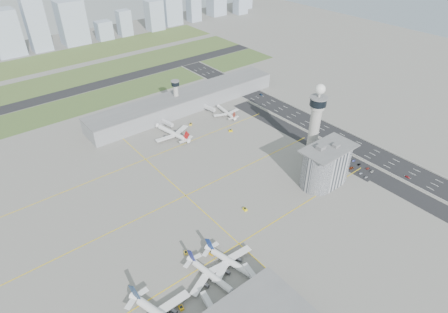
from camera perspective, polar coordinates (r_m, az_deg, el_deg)
ground at (r=277.26m, az=4.55°, el=-5.75°), size 1000.00×1000.00×0.00m
grass_strip_0 at (r=436.01m, az=-18.16°, el=8.44°), size 480.00×50.00×0.08m
grass_strip_1 at (r=502.21m, az=-21.59°, el=11.12°), size 480.00×60.00×0.08m
grass_strip_2 at (r=575.21m, az=-24.41°, el=13.27°), size 480.00×70.00×0.08m
runway at (r=468.33m, az=-19.97°, el=9.86°), size 480.00×22.00×0.10m
highway at (r=352.80m, az=18.46°, el=2.07°), size 28.00×500.00×0.10m
barrier_left at (r=342.14m, az=17.12°, el=1.38°), size 0.60×500.00×1.20m
barrier_right at (r=363.15m, az=19.75°, el=2.86°), size 0.60×500.00×1.20m
landside_road at (r=330.06m, az=17.34°, el=-0.08°), size 18.00×260.00×0.08m
parking_lot at (r=323.62m, az=18.81°, el=-1.14°), size 20.00×44.00×0.10m
taxiway_line_h_0 at (r=241.48m, az=2.30°, el=-13.16°), size 260.00×0.60×0.01m
taxiway_line_h_1 at (r=276.59m, az=-5.86°, el=-5.95°), size 260.00×0.60×0.01m
taxiway_line_h_2 at (r=319.20m, az=-11.86°, el=-0.42°), size 260.00×0.60×0.01m
taxiway_line_v at (r=276.59m, az=-5.86°, el=-5.95°), size 0.60×260.00×0.01m
control_tower at (r=307.99m, az=13.79°, el=5.60°), size 14.00×14.00×64.50m
secondary_tower at (r=385.21m, az=-7.34°, el=9.59°), size 8.60×8.60×31.90m
admin_building at (r=289.37m, az=15.27°, el=-1.28°), size 42.00×24.00×33.50m
terminal_pier at (r=393.01m, az=-5.83°, el=8.46°), size 210.00×32.00×15.80m
airplane_near_b at (r=219.78m, az=-1.82°, el=-17.40°), size 38.34×43.13×10.77m
airplane_near_c at (r=225.45m, az=1.29°, el=-15.53°), size 41.99×46.45×11.15m
airplane_far_a at (r=344.13m, az=-7.98°, el=3.99°), size 44.89×50.25×12.40m
airplane_far_b at (r=378.58m, az=0.33°, el=7.06°), size 33.39×37.73×9.53m
jet_bridge_near_2 at (r=219.22m, az=5.17°, el=-18.85°), size 5.39×14.31×5.70m
jet_bridge_far_0 at (r=365.93m, az=-9.33°, el=5.21°), size 5.39×14.31×5.70m
jet_bridge_far_1 at (r=389.30m, az=-2.98°, el=7.50°), size 5.39×14.31×5.70m
tug_0 at (r=213.70m, az=-6.54°, el=-21.91°), size 2.58×3.39×1.80m
tug_1 at (r=236.63m, az=-5.86°, el=-14.36°), size 2.84×3.40×1.69m
tug_2 at (r=235.20m, az=-1.93°, el=-14.54°), size 2.78×3.31×1.64m
tug_3 at (r=263.30m, az=3.21°, el=-8.00°), size 2.46×3.33×1.82m
tug_4 at (r=362.91m, az=-5.10°, el=4.96°), size 4.13×4.16×2.02m
tug_5 at (r=350.92m, az=1.01°, el=3.99°), size 4.00×3.59×1.93m
car_lot_0 at (r=311.99m, az=20.84°, el=-2.95°), size 3.39×1.61×1.12m
car_lot_1 at (r=314.62m, az=20.12°, el=-2.44°), size 3.38×1.39×1.09m
car_lot_2 at (r=318.36m, az=18.83°, el=-1.65°), size 4.63×2.47×1.24m
car_lot_3 at (r=321.57m, az=18.00°, el=-1.09°), size 4.04×1.89×1.14m
car_lot_4 at (r=323.52m, az=16.62°, el=-0.57°), size 3.70×1.96×1.20m
car_lot_5 at (r=328.32m, az=15.73°, el=0.16°), size 4.04×1.68×1.30m
car_lot_6 at (r=320.34m, az=21.62°, el=-2.09°), size 4.36×2.19×1.19m
car_lot_7 at (r=322.45m, az=21.06°, el=-1.70°), size 3.92×2.02×1.09m
car_lot_8 at (r=324.92m, az=19.90°, el=-1.12°), size 3.29×1.37×1.11m
car_lot_9 at (r=327.99m, az=19.18°, el=-0.60°), size 3.45×1.61×1.10m
car_lot_10 at (r=331.34m, az=17.92°, el=0.07°), size 4.66×2.38×1.26m
car_lot_11 at (r=332.98m, az=17.20°, el=0.40°), size 4.69×2.33×1.31m
car_hw_0 at (r=325.02m, az=26.19°, el=-2.81°), size 1.58×3.72×1.25m
car_hw_1 at (r=370.95m, az=13.49°, el=4.71°), size 1.64×3.76×1.20m
car_hw_2 at (r=423.98m, az=5.69°, el=9.37°), size 2.17×4.41×1.21m
car_hw_4 at (r=456.52m, az=-1.04°, el=11.39°), size 1.42×3.27×1.10m
skyline_bldg_7 at (r=613.19m, az=-30.33°, el=15.94°), size 35.76×28.61×61.22m
skyline_bldg_8 at (r=612.73m, az=-26.84°, el=17.99°), size 26.33×21.06×83.39m
skyline_bldg_9 at (r=628.27m, az=-22.16°, el=18.40°), size 36.96×29.57×62.11m
skyline_bldg_10 at (r=638.24m, az=-17.82°, el=17.83°), size 23.01×18.41×27.75m
skyline_bldg_11 at (r=649.60m, az=-14.95°, el=19.07°), size 20.22×16.18×38.97m
skyline_bldg_12 at (r=670.13m, az=-10.55°, el=20.40°), size 26.14×20.92×46.89m
skyline_bldg_13 at (r=695.60m, az=-8.23°, el=22.55°), size 32.26×25.81×81.20m
skyline_bldg_14 at (r=714.13m, az=-4.68°, el=22.55°), size 21.59×17.28×68.75m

